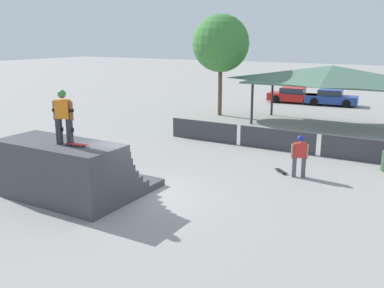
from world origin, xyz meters
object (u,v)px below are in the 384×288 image
Objects in this scene: skater_on_deck at (63,113)px; bystander_walking at (300,153)px; skateboard_on_ground at (281,171)px; parked_car_blue at (331,98)px; skateboard_on_deck at (77,144)px; parked_car_red at (293,96)px; tree_beside_pavilion at (221,43)px.

bystander_walking is at bearing 30.58° from skater_on_deck.
parked_car_blue is (-2.34, 19.19, 0.54)m from skateboard_on_ground.
bystander_walking reaches higher than parked_car_blue.
skateboard_on_deck is 8.38m from skateboard_on_ground.
skateboard_on_ground is at bearing -38.72° from bystander_walking.
parked_car_red is at bearing 149.24° from skateboard_on_ground.
parked_car_red is (-6.16, 19.22, -0.39)m from bystander_walking.
skateboard_on_deck reaches higher than parked_car_red.
bystander_walking is 14.55m from tree_beside_pavilion.
skater_on_deck reaches higher than skateboard_on_deck.
skateboard_on_ground is 19.77m from parked_car_red.
skateboard_on_ground is at bearing -89.14° from parked_car_blue.
tree_beside_pavilion is (-2.99, 17.31, 1.94)m from skater_on_deck.
tree_beside_pavilion reaches higher than skateboard_on_ground.
bystander_walking is 0.39× the size of parked_car_red.
tree_beside_pavilion is (-8.13, 10.60, 4.92)m from skateboard_on_ground.
skater_on_deck is 2.26× the size of skateboard_on_deck.
parked_car_red is (-0.25, 25.72, -2.44)m from skater_on_deck.
tree_beside_pavilion is 9.87m from parked_car_red.
tree_beside_pavilion is (-3.49, 17.28, 2.91)m from skateboard_on_deck.
tree_beside_pavilion reaches higher than parked_car_red.
skateboard_on_deck is (0.50, 0.02, -0.97)m from skater_on_deck.
parked_car_red is at bearing 71.98° from tree_beside_pavilion.
parked_car_red and parked_car_blue have the same top height.
bystander_walking reaches higher than parked_car_red.
skater_on_deck is 1.06× the size of bystander_walking.
tree_beside_pavilion is at bearing -130.07° from parked_car_blue.
skater_on_deck reaches higher than bystander_walking.
skateboard_on_ground is at bearing -52.52° from tree_beside_pavilion.
parked_car_red is (-5.39, 19.02, 0.54)m from skateboard_on_ground.
skateboard_on_ground is (4.64, 6.68, -2.01)m from skateboard_on_deck.
skateboard_on_ground is (5.14, 6.70, -2.98)m from skater_on_deck.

